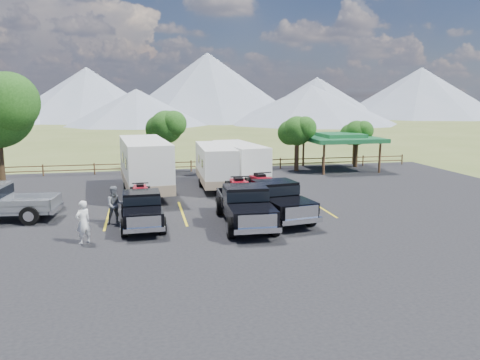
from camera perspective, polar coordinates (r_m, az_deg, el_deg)
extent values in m
plane|color=#4E5E27|center=(22.64, -1.07, -6.35)|extent=(320.00, 320.00, 0.00)
cube|color=black|center=(25.48, -2.34, -4.42)|extent=(44.00, 34.00, 0.04)
cube|color=gold|center=(26.19, -15.81, -4.34)|extent=(0.12, 5.50, 0.01)
cube|color=gold|center=(26.20, -7.03, -4.02)|extent=(0.12, 5.50, 0.01)
cube|color=gold|center=(26.80, 1.53, -3.62)|extent=(0.12, 5.50, 0.01)
cube|color=gold|center=(27.98, 9.54, -3.17)|extent=(0.12, 5.50, 0.01)
cylinder|color=black|center=(31.76, -27.18, 1.46)|extent=(0.48, 0.48, 4.48)
sphere|color=#183F0F|center=(30.46, -26.40, 8.47)|extent=(3.52, 3.52, 3.52)
cylinder|color=black|center=(40.79, 6.92, 3.03)|extent=(0.39, 0.39, 2.80)
sphere|color=#183F0F|center=(40.58, 6.98, 5.97)|extent=(2.52, 2.52, 2.52)
sphere|color=#183F0F|center=(40.32, 7.93, 6.31)|extent=(1.98, 1.98, 1.98)
sphere|color=#183F0F|center=(40.81, 6.12, 5.76)|extent=(2.16, 2.16, 2.16)
cylinder|color=black|center=(43.99, 13.93, 3.14)|extent=(0.38, 0.38, 2.52)
sphere|color=#183F0F|center=(43.81, 14.03, 5.59)|extent=(2.24, 2.24, 2.24)
sphere|color=#183F0F|center=(43.64, 14.85, 5.86)|extent=(1.76, 1.76, 1.76)
sphere|color=#183F0F|center=(43.94, 13.30, 5.43)|extent=(1.92, 1.92, 1.92)
cylinder|color=black|center=(40.67, -8.88, 3.16)|extent=(0.41, 0.41, 3.08)
sphere|color=#183F0F|center=(40.45, -8.98, 6.41)|extent=(2.80, 2.80, 2.80)
sphere|color=#183F0F|center=(39.97, -8.08, 6.82)|extent=(2.20, 2.20, 2.20)
sphere|color=#183F0F|center=(40.88, -9.79, 6.14)|extent=(2.40, 2.40, 2.40)
cylinder|color=brown|center=(41.04, -22.88, 1.07)|extent=(0.12, 0.12, 1.00)
cylinder|color=brown|center=(40.46, -17.32, 1.29)|extent=(0.12, 0.12, 1.00)
cylinder|color=brown|center=(40.26, -11.65, 1.51)|extent=(0.12, 0.12, 1.00)
cylinder|color=brown|center=(40.46, -5.98, 1.71)|extent=(0.12, 0.12, 1.00)
cylinder|color=brown|center=(41.05, -0.41, 1.88)|extent=(0.12, 0.12, 1.00)
cylinder|color=brown|center=(42.02, 4.94, 2.04)|extent=(0.12, 0.12, 1.00)
cylinder|color=brown|center=(43.33, 10.02, 2.17)|extent=(0.12, 0.12, 1.00)
cylinder|color=brown|center=(44.97, 14.76, 2.28)|extent=(0.12, 0.12, 1.00)
cylinder|color=brown|center=(46.89, 19.15, 2.36)|extent=(0.12, 0.12, 1.00)
cube|color=brown|center=(40.72, -3.17, 1.73)|extent=(36.00, 0.06, 0.08)
cube|color=brown|center=(40.66, -3.18, 2.29)|extent=(36.00, 0.06, 0.08)
cylinder|color=brown|center=(39.00, 10.18, 2.47)|extent=(0.20, 0.20, 2.60)
cylinder|color=brown|center=(43.63, 7.73, 3.35)|extent=(0.20, 0.20, 2.60)
cylinder|color=brown|center=(41.12, 16.66, 2.59)|extent=(0.20, 0.20, 2.60)
cylinder|color=brown|center=(45.54, 13.68, 3.44)|extent=(0.20, 0.20, 2.60)
cube|color=#1B6134|center=(42.10, 12.14, 4.95)|extent=(6.20, 6.20, 0.35)
cube|color=#1B6134|center=(42.07, 12.16, 5.35)|extent=(3.50, 3.50, 0.35)
cone|color=gray|center=(134.05, -18.08, 9.97)|extent=(44.00, 44.00, 14.00)
cone|color=gray|center=(130.59, -3.96, 11.32)|extent=(52.00, 52.00, 18.00)
cone|color=gray|center=(144.98, 9.35, 9.92)|extent=(40.00, 40.00, 12.00)
cone|color=gray|center=(155.91, 21.13, 9.94)|extent=(50.00, 50.00, 15.00)
cone|color=gray|center=(108.35, -12.48, 8.69)|extent=(32.00, 32.00, 8.00)
cone|color=gray|center=(112.33, 8.62, 9.12)|extent=(40.00, 40.00, 9.00)
cube|color=black|center=(24.04, -11.86, -4.01)|extent=(1.91, 5.43, 0.34)
cube|color=black|center=(22.20, -11.73, -4.27)|extent=(1.86, 1.76, 0.47)
cube|color=black|center=(23.78, -11.91, -2.49)|extent=(1.82, 1.53, 0.94)
cube|color=black|center=(23.75, -11.92, -2.16)|extent=(1.86, 1.59, 0.42)
cube|color=black|center=(25.63, -12.02, -2.54)|extent=(1.88, 2.32, 0.52)
cube|color=silver|center=(21.29, -11.62, -5.03)|extent=(1.51, 0.13, 0.52)
cube|color=silver|center=(21.33, -11.58, -5.99)|extent=(1.85, 0.23, 0.21)
cube|color=silver|center=(26.81, -12.07, -2.68)|extent=(1.85, 0.21, 0.21)
cylinder|color=black|center=(22.28, -13.96, -5.69)|extent=(0.31, 0.86, 0.85)
cylinder|color=black|center=(22.32, -9.39, -5.49)|extent=(0.31, 0.86, 0.85)
cylinder|color=black|center=(25.89, -13.96, -3.47)|extent=(0.31, 0.86, 0.85)
cylinder|color=black|center=(25.93, -10.03, -3.30)|extent=(0.31, 0.86, 0.85)
cube|color=maroon|center=(25.50, -12.07, -1.14)|extent=(0.70, 1.25, 0.33)
cube|color=black|center=(25.46, -12.09, -0.62)|extent=(0.40, 0.72, 0.17)
cube|color=maroon|center=(24.98, -12.04, -1.16)|extent=(0.76, 0.35, 0.21)
cylinder|color=black|center=(25.01, -12.07, -0.38)|extent=(0.85, 0.08, 0.06)
cylinder|color=black|center=(25.03, -12.99, -1.84)|extent=(0.26, 0.54, 0.53)
cylinder|color=black|center=(25.05, -11.05, -1.75)|extent=(0.26, 0.54, 0.53)
cylinder|color=black|center=(26.04, -13.02, -1.37)|extent=(0.26, 0.54, 0.53)
cylinder|color=black|center=(26.06, -11.16, -1.29)|extent=(0.26, 0.54, 0.53)
cube|color=black|center=(23.58, 0.57, -3.84)|extent=(2.25, 6.29, 0.39)
cube|color=black|center=(21.49, 1.56, -4.13)|extent=(2.17, 2.04, 0.54)
cube|color=black|center=(23.28, 0.63, -2.04)|extent=(2.11, 1.78, 1.09)
cube|color=black|center=(23.25, 0.63, -1.65)|extent=(2.16, 1.85, 0.49)
cube|color=black|center=(25.40, -0.20, -2.12)|extent=(2.19, 2.70, 0.60)
cube|color=silver|center=(20.45, 2.15, -5.04)|extent=(1.75, 0.16, 0.60)
cube|color=silver|center=(20.50, 2.18, -6.20)|extent=(2.14, 0.28, 0.24)
cube|color=silver|center=(26.74, -0.65, -2.29)|extent=(2.14, 0.26, 0.24)
cylinder|color=black|center=(21.42, -1.12, -5.84)|extent=(0.37, 0.99, 0.98)
cylinder|color=black|center=(21.80, 4.24, -5.58)|extent=(0.37, 0.99, 0.98)
cylinder|color=black|center=(25.56, -2.54, -3.19)|extent=(0.37, 0.99, 0.98)
cylinder|color=black|center=(25.88, 1.97, -3.02)|extent=(0.37, 0.99, 0.98)
cube|color=maroon|center=(25.25, -0.20, -0.49)|extent=(0.82, 1.45, 0.38)
cube|color=black|center=(25.20, -0.20, 0.12)|extent=(0.47, 0.83, 0.20)
cube|color=maroon|center=(24.65, 0.02, -0.50)|extent=(0.89, 0.42, 0.24)
cylinder|color=black|center=(24.69, -0.02, 0.42)|extent=(0.98, 0.10, 0.07)
cylinder|color=black|center=(24.64, -1.10, -1.28)|extent=(0.31, 0.62, 0.61)
cylinder|color=black|center=(24.80, 1.14, -1.21)|extent=(0.31, 0.62, 0.61)
cylinder|color=black|center=(25.80, -1.49, -0.76)|extent=(0.31, 0.62, 0.61)
cylinder|color=black|center=(25.95, 0.65, -0.69)|extent=(0.31, 0.62, 0.61)
cube|color=black|center=(25.02, 4.12, -3.05)|extent=(2.88, 6.39, 0.39)
cube|color=black|center=(23.11, 6.26, -3.19)|extent=(2.34, 2.23, 0.54)
cube|color=black|center=(24.74, 4.27, -1.36)|extent=(2.26, 1.97, 1.08)
cube|color=black|center=(24.71, 4.27, -0.99)|extent=(2.31, 2.04, 0.49)
cube|color=black|center=(26.70, 2.41, -1.53)|extent=(2.44, 2.87, 0.60)
cube|color=silver|center=(22.17, 7.53, -3.94)|extent=(1.73, 0.34, 0.60)
cube|color=silver|center=(22.22, 7.58, -5.00)|extent=(2.13, 0.50, 0.24)
cube|color=silver|center=(27.95, 1.38, -1.75)|extent=(2.12, 0.48, 0.24)
cylinder|color=black|center=(22.77, 4.00, -4.90)|extent=(0.46, 1.01, 0.97)
cylinder|color=black|center=(23.66, 8.52, -4.41)|extent=(0.46, 1.01, 0.97)
cylinder|color=black|center=(26.62, 0.21, -2.65)|extent=(0.46, 1.01, 0.97)
cylinder|color=black|center=(27.38, 4.21, -2.31)|extent=(0.46, 1.01, 0.97)
cube|color=maroon|center=(26.56, 2.42, 0.01)|extent=(0.96, 1.50, 0.38)
cube|color=black|center=(26.52, 2.42, 0.58)|extent=(0.55, 0.87, 0.19)
cube|color=maroon|center=(26.00, 2.93, 0.03)|extent=(0.91, 0.50, 0.24)
cylinder|color=black|center=(26.04, 2.84, 0.89)|extent=(0.97, 0.21, 0.06)
cylinder|color=black|center=(25.88, 1.93, -0.75)|extent=(0.37, 0.64, 0.61)
cylinder|color=black|center=(26.26, 3.90, -0.61)|extent=(0.37, 0.64, 0.61)
cylinder|color=black|center=(26.96, 0.97, -0.30)|extent=(0.37, 0.64, 0.61)
cylinder|color=black|center=(27.33, 2.88, -0.17)|extent=(0.37, 0.64, 0.61)
cube|color=silver|center=(31.36, -11.54, 2.11)|extent=(3.44, 8.52, 2.99)
cube|color=gray|center=(31.54, -11.47, 0.02)|extent=(3.47, 8.56, 0.66)
cube|color=black|center=(29.16, -13.76, 2.02)|extent=(0.12, 0.99, 0.66)
cube|color=black|center=(29.44, -8.55, 2.27)|extent=(0.12, 0.99, 0.66)
cylinder|color=black|center=(31.87, -13.73, -0.98)|extent=(0.35, 0.80, 0.77)
cylinder|color=black|center=(32.11, -9.28, -0.73)|extent=(0.35, 0.80, 0.77)
cube|color=black|center=(26.60, -10.27, -2.68)|extent=(0.32, 2.00, 0.11)
cube|color=silver|center=(32.94, -2.99, 2.07)|extent=(2.40, 6.96, 2.48)
cube|color=gray|center=(33.09, -2.98, 0.41)|extent=(2.42, 7.00, 0.55)
cube|color=black|center=(31.09, -4.64, 2.02)|extent=(0.04, 0.83, 0.55)
cube|color=black|center=(31.38, -0.58, 2.13)|extent=(0.04, 0.83, 0.55)
cylinder|color=black|center=(33.33, -4.80, -0.35)|extent=(0.25, 0.65, 0.64)
cylinder|color=black|center=(33.59, -1.27, -0.23)|extent=(0.25, 0.65, 0.64)
cube|color=black|center=(28.99, -1.90, -1.64)|extent=(0.16, 1.66, 0.09)
cube|color=silver|center=(34.36, -0.01, 2.39)|extent=(3.11, 7.08, 2.46)
cube|color=gray|center=(34.51, -0.01, 0.82)|extent=(3.14, 7.11, 0.55)
cube|color=black|center=(32.37, -0.83, 2.34)|extent=(0.13, 0.82, 0.55)
cube|color=black|center=(33.14, 2.79, 2.52)|extent=(0.13, 0.82, 0.55)
cylinder|color=black|center=(34.51, -1.77, 0.04)|extent=(0.31, 0.66, 0.64)
cylinder|color=black|center=(35.19, 1.42, 0.24)|extent=(0.31, 0.66, 0.64)
cube|color=black|center=(30.67, 2.67, -0.99)|extent=(0.34, 1.64, 0.09)
cube|color=gray|center=(26.72, -24.09, -2.48)|extent=(2.73, 2.28, 0.58)
cube|color=silver|center=(26.42, -21.42, -3.21)|extent=(0.38, 2.07, 0.23)
cylinder|color=black|center=(27.68, -23.01, -3.00)|extent=(0.98, 0.41, 0.95)
cylinder|color=black|center=(25.85, -24.28, -3.99)|extent=(0.98, 0.41, 0.95)
imported|color=silver|center=(21.66, -18.58, -4.90)|extent=(0.84, 0.80, 1.93)
imported|color=slate|center=(24.47, -14.96, -2.98)|extent=(1.09, 0.93, 1.95)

